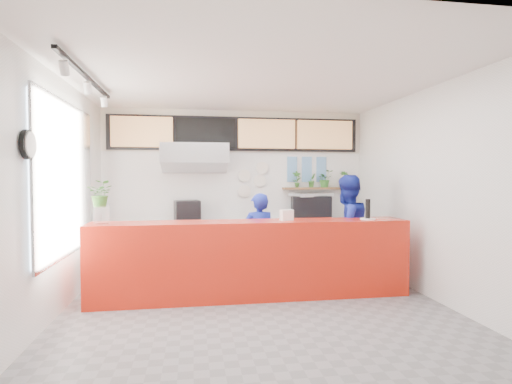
# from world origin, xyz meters

# --- Properties ---
(floor) EXTENTS (5.00, 5.00, 0.00)m
(floor) POSITION_xyz_m (0.00, 0.00, 0.00)
(floor) COLOR slate
(floor) RESTS_ON ground
(ceiling) EXTENTS (5.00, 5.00, 0.00)m
(ceiling) POSITION_xyz_m (0.00, 0.00, 3.00)
(ceiling) COLOR silver
(wall_back) EXTENTS (5.00, 0.00, 5.00)m
(wall_back) POSITION_xyz_m (0.00, 2.50, 1.50)
(wall_back) COLOR white
(wall_back) RESTS_ON ground
(wall_left) EXTENTS (0.00, 5.00, 5.00)m
(wall_left) POSITION_xyz_m (-2.50, 0.00, 1.50)
(wall_left) COLOR white
(wall_left) RESTS_ON ground
(wall_right) EXTENTS (0.00, 5.00, 5.00)m
(wall_right) POSITION_xyz_m (2.50, 0.00, 1.50)
(wall_right) COLOR white
(wall_right) RESTS_ON ground
(service_counter) EXTENTS (4.50, 0.60, 1.10)m
(service_counter) POSITION_xyz_m (0.00, 0.40, 0.55)
(service_counter) COLOR red
(service_counter) RESTS_ON ground
(cream_band) EXTENTS (5.00, 0.02, 0.80)m
(cream_band) POSITION_xyz_m (0.00, 2.49, 2.60)
(cream_band) COLOR beige
(cream_band) RESTS_ON wall_back
(prep_bench) EXTENTS (1.80, 0.60, 0.90)m
(prep_bench) POSITION_xyz_m (-0.80, 2.20, 0.45)
(prep_bench) COLOR #B2B5BA
(prep_bench) RESTS_ON ground
(panini_oven) EXTENTS (0.50, 0.50, 0.39)m
(panini_oven) POSITION_xyz_m (-0.95, 2.20, 1.10)
(panini_oven) COLOR black
(panini_oven) RESTS_ON prep_bench
(extraction_hood) EXTENTS (1.20, 0.70, 0.35)m
(extraction_hood) POSITION_xyz_m (-0.80, 2.15, 2.15)
(extraction_hood) COLOR #B2B5BA
(extraction_hood) RESTS_ON ceiling
(hood_lip) EXTENTS (1.20, 0.69, 0.31)m
(hood_lip) POSITION_xyz_m (-0.80, 2.15, 1.95)
(hood_lip) COLOR #B2B5BA
(hood_lip) RESTS_ON ceiling
(right_bench) EXTENTS (1.80, 0.60, 0.90)m
(right_bench) POSITION_xyz_m (1.50, 2.20, 0.45)
(right_bench) COLOR #B2B5BA
(right_bench) RESTS_ON ground
(espresso_machine) EXTENTS (0.80, 0.62, 0.47)m
(espresso_machine) POSITION_xyz_m (1.40, 2.20, 1.13)
(espresso_machine) COLOR black
(espresso_machine) RESTS_ON right_bench
(espresso_tray) EXTENTS (0.81, 0.65, 0.07)m
(espresso_tray) POSITION_xyz_m (1.40, 2.20, 1.38)
(espresso_tray) COLOR #B5B8BD
(espresso_tray) RESTS_ON espresso_machine
(herb_shelf) EXTENTS (1.40, 0.18, 0.04)m
(herb_shelf) POSITION_xyz_m (1.60, 2.40, 1.50)
(herb_shelf) COLOR brown
(herb_shelf) RESTS_ON wall_back
(menu_board_far_left) EXTENTS (1.10, 0.10, 0.55)m
(menu_board_far_left) POSITION_xyz_m (-1.75, 2.38, 2.55)
(menu_board_far_left) COLOR tan
(menu_board_far_left) RESTS_ON wall_back
(menu_board_mid_left) EXTENTS (1.10, 0.10, 0.55)m
(menu_board_mid_left) POSITION_xyz_m (-0.59, 2.38, 2.55)
(menu_board_mid_left) COLOR black
(menu_board_mid_left) RESTS_ON wall_back
(menu_board_mid_right) EXTENTS (1.10, 0.10, 0.55)m
(menu_board_mid_right) POSITION_xyz_m (0.57, 2.38, 2.55)
(menu_board_mid_right) COLOR tan
(menu_board_mid_right) RESTS_ON wall_back
(menu_board_far_right) EXTENTS (1.10, 0.10, 0.55)m
(menu_board_far_right) POSITION_xyz_m (1.73, 2.38, 2.55)
(menu_board_far_right) COLOR tan
(menu_board_far_right) RESTS_ON wall_back
(soffit) EXTENTS (4.80, 0.04, 0.65)m
(soffit) POSITION_xyz_m (0.00, 2.46, 2.55)
(soffit) COLOR black
(soffit) RESTS_ON wall_back
(window_pane) EXTENTS (0.04, 2.20, 1.90)m
(window_pane) POSITION_xyz_m (-2.47, 0.30, 1.70)
(window_pane) COLOR silver
(window_pane) RESTS_ON wall_left
(window_frame) EXTENTS (0.03, 2.30, 2.00)m
(window_frame) POSITION_xyz_m (-2.45, 0.30, 1.70)
(window_frame) COLOR #B2B5BA
(window_frame) RESTS_ON wall_left
(wall_clock_rim) EXTENTS (0.05, 0.30, 0.30)m
(wall_clock_rim) POSITION_xyz_m (-2.46, -0.90, 2.05)
(wall_clock_rim) COLOR black
(wall_clock_rim) RESTS_ON wall_left
(wall_clock_face) EXTENTS (0.02, 0.26, 0.26)m
(wall_clock_face) POSITION_xyz_m (-2.43, -0.90, 2.05)
(wall_clock_face) COLOR white
(wall_clock_face) RESTS_ON wall_left
(track_rail) EXTENTS (0.05, 2.40, 0.04)m
(track_rail) POSITION_xyz_m (-2.10, 0.00, 2.94)
(track_rail) COLOR black
(track_rail) RESTS_ON ceiling
(dec_plate_a) EXTENTS (0.24, 0.03, 0.24)m
(dec_plate_a) POSITION_xyz_m (0.15, 2.47, 1.75)
(dec_plate_a) COLOR silver
(dec_plate_a) RESTS_ON wall_back
(dec_plate_b) EXTENTS (0.24, 0.03, 0.24)m
(dec_plate_b) POSITION_xyz_m (0.45, 2.47, 1.65)
(dec_plate_b) COLOR silver
(dec_plate_b) RESTS_ON wall_back
(dec_plate_c) EXTENTS (0.24, 0.03, 0.24)m
(dec_plate_c) POSITION_xyz_m (0.15, 2.47, 1.45)
(dec_plate_c) COLOR silver
(dec_plate_c) RESTS_ON wall_back
(dec_plate_d) EXTENTS (0.24, 0.03, 0.24)m
(dec_plate_d) POSITION_xyz_m (0.50, 2.47, 1.90)
(dec_plate_d) COLOR silver
(dec_plate_d) RESTS_ON wall_back
(photo_frame_a) EXTENTS (0.20, 0.02, 0.25)m
(photo_frame_a) POSITION_xyz_m (1.10, 2.48, 2.00)
(photo_frame_a) COLOR #598CBF
(photo_frame_a) RESTS_ON wall_back
(photo_frame_b) EXTENTS (0.20, 0.02, 0.25)m
(photo_frame_b) POSITION_xyz_m (1.40, 2.48, 2.00)
(photo_frame_b) COLOR #598CBF
(photo_frame_b) RESTS_ON wall_back
(photo_frame_c) EXTENTS (0.20, 0.02, 0.25)m
(photo_frame_c) POSITION_xyz_m (1.70, 2.48, 2.00)
(photo_frame_c) COLOR #598CBF
(photo_frame_c) RESTS_ON wall_back
(photo_frame_d) EXTENTS (0.20, 0.02, 0.25)m
(photo_frame_d) POSITION_xyz_m (1.10, 2.48, 1.75)
(photo_frame_d) COLOR #598CBF
(photo_frame_d) RESTS_ON wall_back
(photo_frame_e) EXTENTS (0.20, 0.02, 0.25)m
(photo_frame_e) POSITION_xyz_m (1.40, 2.48, 1.75)
(photo_frame_e) COLOR #598CBF
(photo_frame_e) RESTS_ON wall_back
(photo_frame_f) EXTENTS (0.20, 0.02, 0.25)m
(photo_frame_f) POSITION_xyz_m (1.70, 2.48, 1.75)
(photo_frame_f) COLOR #598CBF
(photo_frame_f) RESTS_ON wall_back
(staff_center) EXTENTS (0.57, 0.40, 1.47)m
(staff_center) POSITION_xyz_m (0.19, 0.99, 0.74)
(staff_center) COLOR navy
(staff_center) RESTS_ON ground
(staff_right) EXTENTS (1.04, 0.93, 1.76)m
(staff_right) POSITION_xyz_m (1.60, 0.87, 0.88)
(staff_right) COLOR navy
(staff_right) RESTS_ON ground
(herb_a) EXTENTS (0.18, 0.12, 0.33)m
(herb_a) POSITION_xyz_m (1.18, 2.40, 1.68)
(herb_a) COLOR #306724
(herb_a) RESTS_ON herb_shelf
(herb_b) EXTENTS (0.19, 0.18, 0.28)m
(herb_b) POSITION_xyz_m (1.49, 2.40, 1.66)
(herb_b) COLOR #306724
(herb_b) RESTS_ON herb_shelf
(herb_c) EXTENTS (0.34, 0.31, 0.34)m
(herb_c) POSITION_xyz_m (1.75, 2.40, 1.69)
(herb_c) COLOR #306724
(herb_c) RESTS_ON herb_shelf
(herb_d) EXTENTS (0.19, 0.18, 0.32)m
(herb_d) POSITION_xyz_m (2.15, 2.40, 1.68)
(herb_d) COLOR #306724
(herb_d) RESTS_ON herb_shelf
(glass_vase) EXTENTS (0.22, 0.22, 0.25)m
(glass_vase) POSITION_xyz_m (-2.04, 0.37, 1.23)
(glass_vase) COLOR white
(glass_vase) RESTS_ON service_counter
(basil_vase) EXTENTS (0.35, 0.32, 0.36)m
(basil_vase) POSITION_xyz_m (-2.04, 0.37, 1.50)
(basil_vase) COLOR #306724
(basil_vase) RESTS_ON glass_vase
(napkin_holder) EXTENTS (0.20, 0.15, 0.15)m
(napkin_holder) POSITION_xyz_m (0.50, 0.40, 1.18)
(napkin_holder) COLOR white
(napkin_holder) RESTS_ON service_counter
(white_plate) EXTENTS (0.28, 0.28, 0.02)m
(white_plate) POSITION_xyz_m (1.71, 0.32, 1.11)
(white_plate) COLOR white
(white_plate) RESTS_ON service_counter
(pepper_mill) EXTENTS (0.08, 0.08, 0.29)m
(pepper_mill) POSITION_xyz_m (1.71, 0.32, 1.26)
(pepper_mill) COLOR black
(pepper_mill) RESTS_ON white_plate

